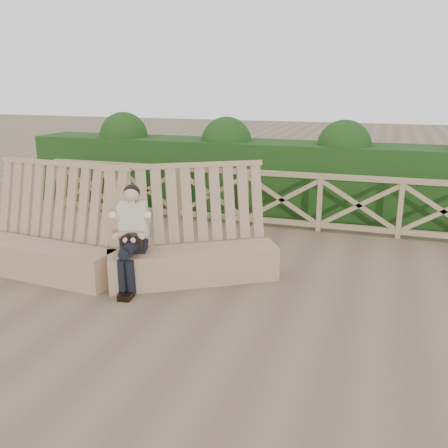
% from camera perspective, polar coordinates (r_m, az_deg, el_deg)
% --- Properties ---
extents(ground, '(60.00, 60.00, 0.00)m').
position_cam_1_polar(ground, '(6.56, 0.16, -8.62)').
color(ground, brown).
rests_on(ground, ground).
extents(bench, '(4.52, 1.90, 1.62)m').
position_cam_1_polar(bench, '(7.32, -12.15, -2.89)').
color(bench, '#9B7558').
rests_on(bench, ground).
extents(woman, '(0.50, 0.86, 1.41)m').
position_cam_1_polar(woman, '(6.82, -10.49, -1.01)').
color(woman, black).
rests_on(woman, ground).
extents(guardrail, '(10.10, 0.09, 1.10)m').
position_cam_1_polar(guardrail, '(9.61, 6.61, 2.78)').
color(guardrail, '#82684B').
rests_on(guardrail, ground).
extents(hedge, '(12.00, 1.20, 1.50)m').
position_cam_1_polar(hedge, '(10.72, 7.96, 5.19)').
color(hedge, black).
rests_on(hedge, ground).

